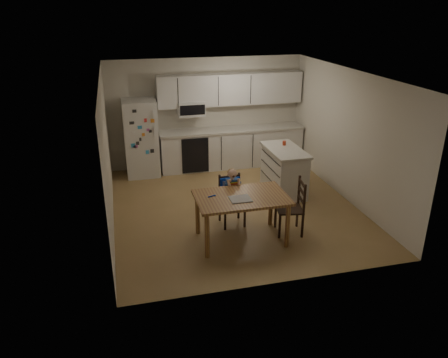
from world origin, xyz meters
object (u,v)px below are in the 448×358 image
chair_booster (231,190)px  red_cup (284,143)px  kitchen_island (284,170)px  chair_side (295,203)px  refrigerator (141,138)px  dining_table (242,202)px

chair_booster → red_cup: bearing=40.2°
kitchen_island → chair_side: 1.72m
refrigerator → kitchen_island: 3.22m
refrigerator → dining_table: refrigerator is taller
red_cup → dining_table: red_cup is taller
dining_table → chair_side: size_ratio=1.54×
red_cup → dining_table: bearing=-127.2°
kitchen_island → chair_booster: 1.77m
kitchen_island → chair_booster: chair_booster is taller
refrigerator → kitchen_island: size_ratio=1.36×
refrigerator → red_cup: (2.79, -1.45, 0.11)m
red_cup → dining_table: size_ratio=0.06×
refrigerator → red_cup: bearing=-27.4°
chair_side → chair_booster: bearing=-111.6°
refrigerator → chair_booster: 3.07m
refrigerator → chair_booster: size_ratio=1.64×
red_cup → chair_side: red_cup is taller
refrigerator → dining_table: bearing=-68.5°
red_cup → dining_table: 2.44m
red_cup → chair_booster: bearing=-138.1°
red_cup → chair_booster: chair_booster is taller
dining_table → chair_booster: chair_booster is taller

